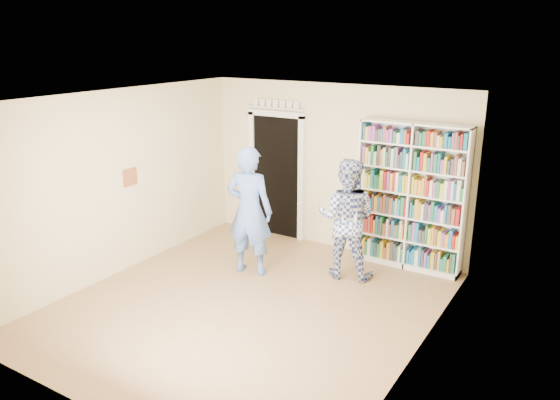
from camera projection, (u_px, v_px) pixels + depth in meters
name	position (u px, v px, depth m)	size (l,w,h in m)	color
floor	(247.00, 305.00, 7.20)	(5.00, 5.00, 0.00)	#987349
ceiling	(243.00, 99.00, 6.41)	(5.00, 5.00, 0.00)	white
wall_back	(334.00, 168.00, 8.84)	(4.50, 4.50, 0.00)	beige
wall_left	(119.00, 183.00, 7.94)	(5.00, 5.00, 0.00)	beige
wall_right	(422.00, 243.00, 5.68)	(5.00, 5.00, 0.00)	beige
bookshelf	(411.00, 196.00, 8.10)	(1.62, 0.30, 2.22)	white
doorway	(276.00, 170.00, 9.43)	(1.10, 0.08, 2.43)	black
wall_art	(130.00, 177.00, 8.08)	(0.03, 0.25, 0.25)	brown
man_blue	(249.00, 211.00, 7.94)	(0.70, 0.46, 1.92)	#597CC6
man_plaid	(346.00, 218.00, 7.85)	(0.86, 0.67, 1.77)	navy
paper_sheet	(349.00, 218.00, 7.59)	(0.21, 0.01, 0.29)	white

